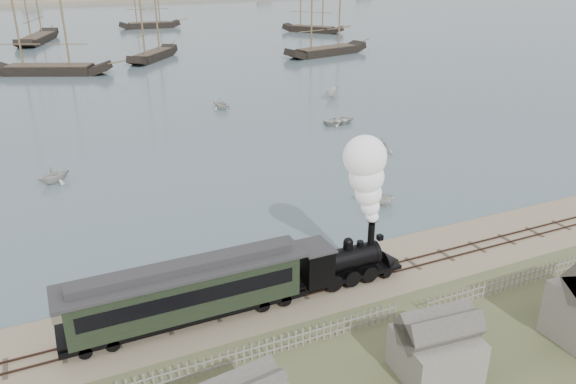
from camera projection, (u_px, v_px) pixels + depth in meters
name	position (u px, v px, depth m)	size (l,w,h in m)	color
ground	(303.00, 275.00, 39.49)	(600.00, 600.00, 0.00)	tan
harbor_water	(73.00, 23.00, 181.61)	(600.00, 336.00, 0.06)	#4B616B
rail_track	(316.00, 288.00, 37.80)	(120.00, 1.80, 0.16)	#36241D
picket_fence_west	(253.00, 361.00, 31.14)	(19.00, 0.10, 1.20)	slate
picket_fence_east	(517.00, 287.00, 38.01)	(15.00, 0.10, 1.20)	slate
shed_mid	(433.00, 373.00, 30.22)	(4.00, 3.50, 3.60)	slate
far_spit	(55.00, 4.00, 248.51)	(500.00, 20.00, 1.80)	tan
locomotive	(362.00, 219.00, 37.34)	(7.90, 2.95, 9.84)	black
passenger_coach	(186.00, 290.00, 33.55)	(14.94, 2.88, 3.63)	black
beached_dinghy	(306.00, 258.00, 40.74)	(4.13, 2.95, 0.85)	silver
rowboat_1	(54.00, 175.00, 54.81)	(3.23, 2.78, 1.70)	silver
rowboat_2	(376.00, 199.00, 49.97)	(3.14, 1.18, 1.21)	silver
rowboat_3	(340.00, 121.00, 73.97)	(4.44, 3.17, 0.92)	silver
rowboat_4	(381.00, 145.00, 63.18)	(3.25, 2.81, 1.71)	silver
rowboat_5	(332.00, 93.00, 87.42)	(3.97, 1.49, 1.53)	silver
rowboat_7	(221.00, 104.00, 80.68)	(3.27, 2.82, 1.72)	silver
schooner_2	(41.00, 18.00, 100.67)	(22.22, 5.13, 20.00)	black
schooner_3	(149.00, 10.00, 114.80)	(17.17, 3.96, 20.00)	black
schooner_4	(327.00, 8.00, 120.32)	(20.70, 4.78, 20.00)	black
schooner_7	(31.00, 1.00, 138.12)	(23.03, 5.31, 20.00)	black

